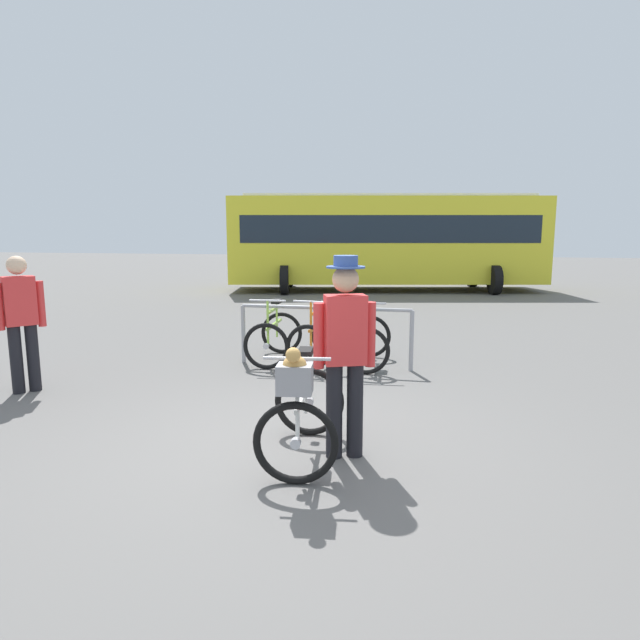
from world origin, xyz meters
name	(u,v)px	position (x,y,z in m)	size (l,w,h in m)	color
ground_plane	(283,449)	(0.00, 0.00, 0.00)	(80.00, 80.00, 0.00)	#605E5B
bike_rack_rail	(325,323)	(-0.24, 3.03, 0.64)	(2.51, 0.07, 0.88)	#99999E
racked_bike_lime	(274,337)	(-1.04, 3.20, 0.37)	(0.73, 1.14, 0.97)	black
racked_bike_orange	(320,339)	(-0.34, 3.20, 0.37)	(0.79, 1.17, 0.97)	black
racked_bike_teal	(368,341)	(0.36, 3.21, 0.37)	(0.74, 1.13, 0.97)	black
featured_bicycle	(301,407)	(0.24, -0.25, 0.49)	(0.79, 1.24, 1.09)	black
person_with_featured_bike	(345,349)	(0.56, -0.03, 0.95)	(0.50, 0.32, 1.72)	black
pedestrian_with_backpack	(21,315)	(-3.53, 1.06, 0.94)	(0.46, 0.47, 1.64)	black
bus_distant	(386,237)	(-0.37, 13.56, 1.74)	(10.30, 4.74, 3.08)	yellow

